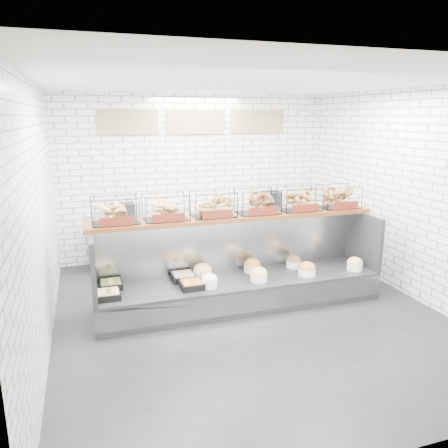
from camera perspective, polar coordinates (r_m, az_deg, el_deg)
name	(u,v)px	position (r m, az deg, el deg)	size (l,w,h in m)	color
ground	(248,313)	(6.07, 3.12, -11.51)	(5.50, 5.50, 0.00)	black
room_shell	(234,157)	(6.08, 1.33, 8.75)	(5.02, 5.51, 3.01)	white
display_case	(239,282)	(6.24, 1.99, -7.52)	(4.00, 0.90, 1.20)	black
bagel_shelf	(236,206)	(6.09, 1.55, 2.40)	(4.10, 0.50, 0.40)	#4C2510
prep_counter	(201,235)	(8.09, -3.03, -1.43)	(4.00, 0.60, 1.20)	#93969B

